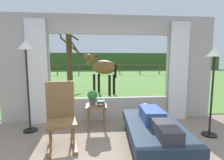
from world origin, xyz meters
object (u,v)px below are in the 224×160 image
at_px(floor_lamp_right, 214,65).
at_px(potted_plant, 92,96).
at_px(recliner_sofa, 154,135).
at_px(book_stack, 101,103).
at_px(pasture_tree, 69,55).
at_px(reclining_person, 155,119).
at_px(side_table, 96,109).
at_px(floor_lamp_left, 26,59).
at_px(horse, 102,67).
at_px(rocking_chair, 61,115).

bearing_deg(floor_lamp_right, potted_plant, 164.88).
relative_size(recliner_sofa, book_stack, 8.59).
distance_m(book_stack, pasture_tree, 6.60).
xyz_separation_m(reclining_person, side_table, (-0.98, 0.95, -0.10)).
distance_m(floor_lamp_left, pasture_tree, 6.26).
relative_size(book_stack, pasture_tree, 0.06).
relative_size(reclining_person, pasture_tree, 0.40).
distance_m(reclining_person, pasture_tree, 7.70).
height_order(side_table, horse, horse).
height_order(reclining_person, pasture_tree, pasture_tree).
bearing_deg(floor_lamp_left, side_table, 0.66).
height_order(side_table, potted_plant, potted_plant).
bearing_deg(side_table, horse, 85.78).
distance_m(potted_plant, floor_lamp_right, 2.50).
bearing_deg(recliner_sofa, reclining_person, -86.45).
relative_size(recliner_sofa, pasture_tree, 0.49).
bearing_deg(side_table, book_stack, -31.84).
bearing_deg(book_stack, pasture_tree, 104.12).
distance_m(rocking_chair, side_table, 0.91).
relative_size(rocking_chair, horse, 0.65).
bearing_deg(horse, reclining_person, -130.75).
bearing_deg(floor_lamp_left, book_stack, -1.59).
bearing_deg(reclining_person, recliner_sofa, 93.55).
bearing_deg(pasture_tree, recliner_sofa, -70.94).
bearing_deg(floor_lamp_left, recliner_sofa, -20.58).
relative_size(recliner_sofa, floor_lamp_right, 1.01).
xyz_separation_m(reclining_person, floor_lamp_left, (-2.37, 0.94, 0.99)).
bearing_deg(horse, floor_lamp_right, -114.83).
bearing_deg(rocking_chair, recliner_sofa, -21.33).
bearing_deg(horse, floor_lamp_left, -163.03).
bearing_deg(reclining_person, floor_lamp_left, 161.91).
xyz_separation_m(reclining_person, pasture_tree, (-2.47, 7.20, 1.21)).
relative_size(recliner_sofa, horse, 1.01).
bearing_deg(side_table, rocking_chair, -132.55).
height_order(floor_lamp_right, horse, horse).
height_order(floor_lamp_left, pasture_tree, pasture_tree).
height_order(recliner_sofa, potted_plant, potted_plant).
bearing_deg(pasture_tree, rocking_chair, -82.75).
bearing_deg(side_table, recliner_sofa, -42.82).
bearing_deg(reclining_person, book_stack, 138.13).
bearing_deg(floor_lamp_right, book_stack, 166.65).
relative_size(rocking_chair, floor_lamp_left, 0.60).
height_order(side_table, pasture_tree, pasture_tree).
distance_m(recliner_sofa, floor_lamp_left, 2.84).
xyz_separation_m(recliner_sofa, side_table, (-0.98, 0.90, 0.21)).
bearing_deg(potted_plant, reclining_person, -43.85).
relative_size(potted_plant, floor_lamp_right, 0.18).
bearing_deg(recliner_sofa, side_table, 140.73).
bearing_deg(recliner_sofa, pasture_tree, 112.61).
relative_size(reclining_person, floor_lamp_left, 0.77).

